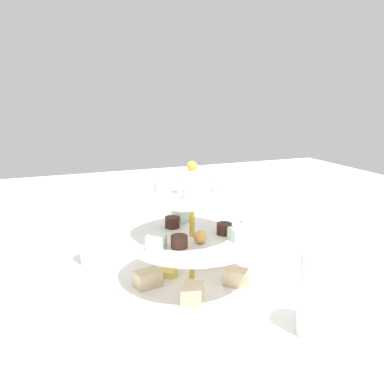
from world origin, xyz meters
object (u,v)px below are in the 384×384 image
object	(u,v)px
teacup_with_saucer	(231,229)
water_glass_mid_back	(94,240)
water_glass_short_left	(176,223)
butter_knife_right	(318,258)
water_glass_tall_right	(321,294)
butter_knife_left	(73,374)
tiered_serving_stand	(192,248)

from	to	relation	value
teacup_with_saucer	water_glass_mid_back	xyz separation A→B (m)	(0.35, 0.03, 0.03)
water_glass_short_left	butter_knife_right	world-z (taller)	water_glass_short_left
water_glass_tall_right	butter_knife_left	distance (m)	0.37
tiered_serving_stand	water_glass_mid_back	bearing A→B (deg)	-45.20
water_glass_short_left	teacup_with_saucer	distance (m)	0.14
water_glass_tall_right	teacup_with_saucer	distance (m)	0.43
teacup_with_saucer	butter_knife_right	bearing A→B (deg)	122.26
tiered_serving_stand	butter_knife_right	size ratio (longest dim) A/B	1.82
water_glass_tall_right	water_glass_short_left	world-z (taller)	water_glass_tall_right
butter_knife_left	water_glass_short_left	bearing A→B (deg)	106.67
tiered_serving_stand	water_glass_short_left	bearing A→B (deg)	-102.48
butter_knife_left	butter_knife_right	bearing A→B (deg)	70.08
tiered_serving_stand	water_glass_mid_back	size ratio (longest dim) A/B	2.88
butter_knife_right	teacup_with_saucer	bearing A→B (deg)	24.19
tiered_serving_stand	butter_knife_right	xyz separation A→B (m)	(-0.31, -0.00, -0.07)
teacup_with_saucer	water_glass_mid_back	size ratio (longest dim) A/B	0.84
water_glass_tall_right	water_glass_mid_back	size ratio (longest dim) A/B	1.23
water_glass_mid_back	tiered_serving_stand	bearing A→B (deg)	134.80
butter_knife_left	butter_knife_right	size ratio (longest dim) A/B	1.00
teacup_with_saucer	butter_knife_right	world-z (taller)	teacup_with_saucer
water_glass_tall_right	butter_knife_right	distance (m)	0.31
teacup_with_saucer	water_glass_tall_right	bearing A→B (deg)	81.17
teacup_with_saucer	butter_knife_right	distance (m)	0.23
tiered_serving_stand	butter_knife_right	distance (m)	0.32
tiered_serving_stand	water_glass_tall_right	size ratio (longest dim) A/B	2.34
water_glass_tall_right	butter_knife_right	size ratio (longest dim) A/B	0.78
water_glass_tall_right	water_glass_short_left	distance (m)	0.49
butter_knife_left	teacup_with_saucer	bearing A→B (deg)	92.70
tiered_serving_stand	water_glass_short_left	world-z (taller)	tiered_serving_stand
teacup_with_saucer	butter_knife_right	size ratio (longest dim) A/B	0.53
teacup_with_saucer	tiered_serving_stand	bearing A→B (deg)	46.54
water_glass_short_left	butter_knife_right	xyz separation A→B (m)	(-0.25, 0.25, -0.04)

